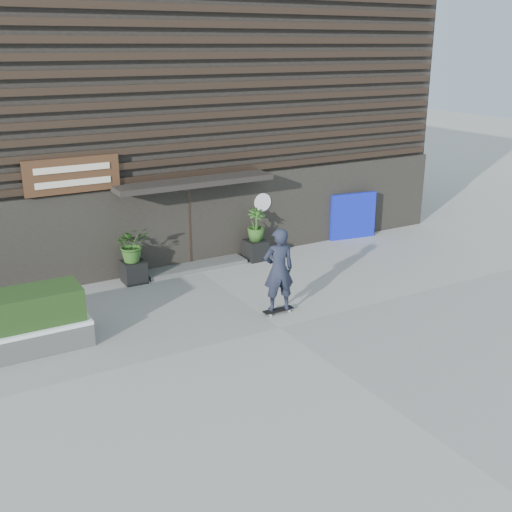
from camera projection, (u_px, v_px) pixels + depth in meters
ground at (279, 328)px, 14.22m from camera, size 80.00×80.00×0.00m
entrance_step at (195, 266)px, 17.98m from camera, size 3.00×0.80×0.12m
planter_pot_left at (134, 272)px, 16.84m from camera, size 0.60×0.60×0.60m
bamboo_left at (132, 244)px, 16.59m from camera, size 0.86×0.75×0.96m
planter_pot_right at (256, 250)px, 18.63m from camera, size 0.60×0.60×0.60m
bamboo_right at (256, 225)px, 18.38m from camera, size 0.54×0.54×0.96m
raised_bed at (4, 343)px, 12.95m from camera, size 3.50×1.20×0.50m
snow_layer at (2, 330)px, 12.86m from camera, size 3.50×1.20×0.08m
blue_tarp at (353, 216)px, 20.55m from camera, size 1.63×0.35×1.52m
building at (126, 111)px, 21.12m from camera, size 18.00×11.00×8.00m
skateboarder at (279, 270)px, 14.64m from camera, size 0.83×0.63×2.12m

